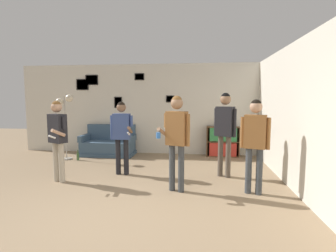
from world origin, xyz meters
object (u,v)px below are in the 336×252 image
at_px(person_player_foreground_left, 57,133).
at_px(bottle_on_floor, 78,156).
at_px(person_spectator_far_right, 255,137).
at_px(bookshelf, 223,142).
at_px(couch, 109,145).
at_px(floor_lamp, 65,109).
at_px(person_player_foreground_center, 122,131).
at_px(person_watcher_holding_cup, 177,133).
at_px(drinking_cup, 216,125).
at_px(person_spectator_near_bookshelf, 225,125).

bearing_deg(person_player_foreground_left, bottle_on_floor, 104.87).
bearing_deg(person_spectator_far_right, bookshelf, 95.30).
relative_size(couch, person_spectator_far_right, 0.93).
xyz_separation_m(floor_lamp, person_player_foreground_center, (1.95, -1.21, -0.42)).
distance_m(person_player_foreground_center, person_watcher_holding_cup, 1.58).
bearing_deg(person_player_foreground_left, person_spectator_far_right, -3.49).
xyz_separation_m(person_player_foreground_center, bottle_on_floor, (-1.59, 1.15, -0.86)).
distance_m(couch, bottle_on_floor, 0.99).
bearing_deg(person_player_foreground_center, bookshelf, 41.92).
bearing_deg(floor_lamp, person_spectator_far_right, -24.61).
xyz_separation_m(floor_lamp, person_watcher_holding_cup, (3.23, -2.13, -0.34)).
distance_m(couch, person_watcher_holding_cup, 3.72).
relative_size(person_player_foreground_center, drinking_cup, 15.29).
relative_size(person_player_foreground_center, person_watcher_holding_cup, 0.93).
distance_m(floor_lamp, person_player_foreground_left, 2.09).
relative_size(person_spectator_near_bookshelf, drinking_cup, 17.09).
bearing_deg(bookshelf, drinking_cup, 179.84).
relative_size(couch, person_watcher_holding_cup, 0.90).
bearing_deg(person_player_foreground_center, person_watcher_holding_cup, -35.52).
xyz_separation_m(couch, person_player_foreground_center, (0.99, -1.92, 0.68)).
height_order(person_player_foreground_center, drinking_cup, person_player_foreground_center).
xyz_separation_m(floor_lamp, person_spectator_far_right, (4.58, -2.10, -0.38)).
relative_size(floor_lamp, bottle_on_floor, 6.26).
relative_size(person_spectator_far_right, drinking_cup, 15.81).
height_order(person_player_foreground_left, drinking_cup, person_player_foreground_left).
bearing_deg(person_spectator_near_bookshelf, floor_lamp, 164.82).
bearing_deg(bookshelf, person_watcher_holding_cup, -109.53).
height_order(person_spectator_near_bookshelf, bottle_on_floor, person_spectator_near_bookshelf).
height_order(person_player_foreground_center, bottle_on_floor, person_player_foreground_center).
relative_size(couch, person_spectator_near_bookshelf, 0.86).
bearing_deg(bottle_on_floor, person_watcher_holding_cup, -35.69).
distance_m(person_player_foreground_center, person_spectator_far_right, 2.78).
distance_m(floor_lamp, drinking_cup, 4.23).
bearing_deg(drinking_cup, person_watcher_holding_cup, -106.09).
relative_size(person_player_foreground_left, person_spectator_far_right, 0.98).
distance_m(couch, drinking_cup, 3.22).
height_order(person_player_foreground_left, person_spectator_far_right, person_spectator_far_right).
bearing_deg(person_watcher_holding_cup, bookshelf, 70.47).
relative_size(person_spectator_near_bookshelf, person_spectator_far_right, 1.08).
xyz_separation_m(person_spectator_far_right, bottle_on_floor, (-4.23, 2.03, -0.90)).
bearing_deg(floor_lamp, couch, 36.59).
xyz_separation_m(bookshelf, person_player_foreground_left, (-3.47, -2.77, 0.56)).
relative_size(person_player_foreground_center, person_spectator_far_right, 0.97).
distance_m(couch, person_player_foreground_center, 2.27).
relative_size(floor_lamp, person_spectator_near_bookshelf, 1.00).
bearing_deg(person_watcher_holding_cup, person_player_foreground_center, 144.48).
bearing_deg(couch, person_spectator_near_bookshelf, -29.77).
height_order(floor_lamp, bottle_on_floor, floor_lamp).
xyz_separation_m(person_player_foreground_left, drinking_cup, (3.27, 2.78, -0.07)).
relative_size(person_player_foreground_left, person_watcher_holding_cup, 0.94).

